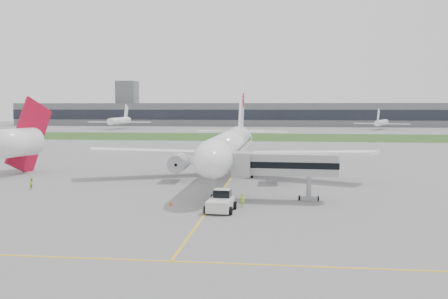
# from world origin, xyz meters

# --- Properties ---
(ground) EXTENTS (600.00, 600.00, 0.00)m
(ground) POSITION_xyz_m (0.00, 0.00, 0.00)
(ground) COLOR gray
(ground) RESTS_ON ground
(apron_markings) EXTENTS (70.00, 70.00, 0.04)m
(apron_markings) POSITION_xyz_m (0.00, -5.00, 0.00)
(apron_markings) COLOR yellow
(apron_markings) RESTS_ON ground
(grass_strip) EXTENTS (600.00, 50.00, 0.02)m
(grass_strip) POSITION_xyz_m (0.00, 120.00, 0.01)
(grass_strip) COLOR #2E491B
(grass_strip) RESTS_ON ground
(terminal_building) EXTENTS (320.00, 22.30, 14.00)m
(terminal_building) POSITION_xyz_m (0.00, 229.87, 7.00)
(terminal_building) COLOR slate
(terminal_building) RESTS_ON ground
(control_tower) EXTENTS (12.00, 12.00, 56.00)m
(control_tower) POSITION_xyz_m (-90.00, 232.00, 0.00)
(control_tower) COLOR slate
(control_tower) RESTS_ON ground
(airliner) EXTENTS (48.13, 53.95, 17.88)m
(airliner) POSITION_xyz_m (0.00, 4.87, 5.66)
(airliner) COLOR white
(airliner) RESTS_ON ground
(pushback_tug) EXTENTS (3.44, 4.89, 2.43)m
(pushback_tug) POSITION_xyz_m (1.59, -20.69, 1.12)
(pushback_tug) COLOR silver
(pushback_tug) RESTS_ON ground
(jet_bridge) EXTENTS (13.68, 3.90, 6.29)m
(jet_bridge) POSITION_xyz_m (8.52, -13.36, 4.65)
(jet_bridge) COLOR #A1A1A4
(jet_bridge) RESTS_ON ground
(safety_cone_left) EXTENTS (0.44, 0.44, 0.61)m
(safety_cone_left) POSITION_xyz_m (-4.98, -18.35, 0.30)
(safety_cone_left) COLOR #FF550D
(safety_cone_left) RESTS_ON ground
(safety_cone_right) EXTENTS (0.37, 0.37, 0.50)m
(safety_cone_right) POSITION_xyz_m (1.20, -22.42, 0.25)
(safety_cone_right) COLOR #FF550D
(safety_cone_right) RESTS_ON ground
(ground_crew_near) EXTENTS (0.69, 0.51, 1.72)m
(ground_crew_near) POSITION_xyz_m (3.90, -18.05, 0.86)
(ground_crew_near) COLOR #B1FF2A
(ground_crew_near) RESTS_ON ground
(ground_crew_far) EXTENTS (0.72, 0.86, 1.60)m
(ground_crew_far) POSITION_xyz_m (-28.09, -8.60, 0.80)
(ground_crew_far) COLOR #B4D122
(ground_crew_far) RESTS_ON ground
(neighbor_aircraft) EXTENTS (8.05, 18.36, 14.82)m
(neighbor_aircraft) POSITION_xyz_m (-38.57, 5.07, 5.87)
(neighbor_aircraft) COLOR #AD0927
(neighbor_aircraft) RESTS_ON ground
(distant_aircraft_left) EXTENTS (33.40, 29.48, 12.75)m
(distant_aircraft_left) POSITION_xyz_m (-77.59, 178.85, 0.00)
(distant_aircraft_left) COLOR white
(distant_aircraft_left) RESTS_ON ground
(distant_aircraft_right) EXTENTS (34.62, 32.71, 10.62)m
(distant_aircraft_right) POSITION_xyz_m (59.45, 188.12, 0.00)
(distant_aircraft_right) COLOR white
(distant_aircraft_right) RESTS_ON ground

